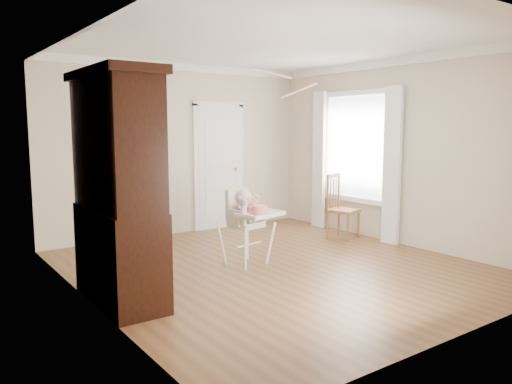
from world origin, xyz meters
TOP-DOWN VIEW (x-y plane):
  - floor at (0.00, 0.00)m, footprint 5.00×5.00m
  - ceiling at (0.00, 0.00)m, footprint 5.00×5.00m
  - wall_back at (0.00, 2.50)m, footprint 4.50×0.00m
  - wall_left at (-2.25, 0.00)m, footprint 0.00×5.00m
  - wall_right at (2.25, 0.00)m, footprint 0.00×5.00m
  - crown_molding at (0.00, 0.00)m, footprint 4.50×5.00m
  - doorway at (-0.90, 2.48)m, footprint 1.06×0.05m
  - closet_door at (0.70, 2.48)m, footprint 0.96×0.09m
  - window_right at (2.18, 0.80)m, footprint 0.13×1.84m
  - high_chair at (-0.23, 0.30)m, footprint 0.66×0.77m
  - baby at (-0.23, 0.32)m, footprint 0.30×0.22m
  - cake at (-0.20, 0.06)m, footprint 0.23×0.23m
  - sippy_cup at (-0.39, 0.12)m, footprint 0.08×0.08m
  - china_cabinet at (-1.99, -0.09)m, footprint 0.59×1.33m
  - dining_chair at (1.81, 0.68)m, footprint 0.50×0.50m
  - streamer at (-0.11, -0.04)m, footprint 0.31×0.42m

SIDE VIEW (x-z plane):
  - floor at x=0.00m, z-range 0.00..0.00m
  - dining_chair at x=1.81m, z-range -0.03..0.96m
  - high_chair at x=-0.23m, z-range 0.11..1.08m
  - cake at x=-0.20m, z-range 0.67..0.78m
  - baby at x=-0.23m, z-range 0.52..0.94m
  - sippy_cup at x=-0.39m, z-range 0.66..0.84m
  - closet_door at x=0.70m, z-range -0.04..2.09m
  - doorway at x=-0.90m, z-range 0.00..2.22m
  - china_cabinet at x=-1.99m, z-range 0.00..2.25m
  - window_right at x=2.18m, z-range 0.14..2.44m
  - wall_back at x=0.00m, z-range -0.90..3.60m
  - wall_left at x=-2.25m, z-range -1.15..3.85m
  - wall_right at x=2.25m, z-range -1.15..3.85m
  - streamer at x=-0.11m, z-range 2.25..2.40m
  - crown_molding at x=0.00m, z-range 2.58..2.70m
  - ceiling at x=0.00m, z-range 2.70..2.70m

